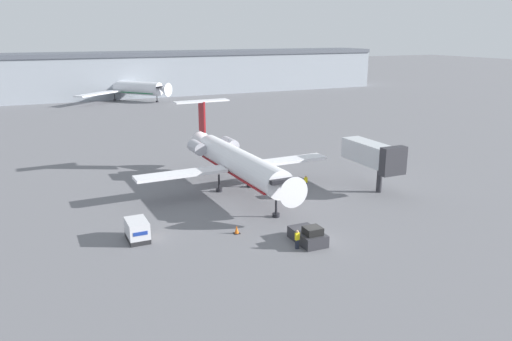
% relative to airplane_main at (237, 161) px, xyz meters
% --- Properties ---
extents(ground_plane, '(600.00, 600.00, 0.00)m').
position_rel_airplane_main_xyz_m(ground_plane, '(0.41, -17.75, -3.83)').
color(ground_plane, slate).
extents(terminal_building, '(180.00, 16.80, 13.29)m').
position_rel_airplane_main_xyz_m(terminal_building, '(0.41, 102.25, 2.85)').
color(terminal_building, '#8C939E').
rests_on(terminal_building, ground).
extents(airplane_main, '(25.35, 26.87, 9.91)m').
position_rel_airplane_main_xyz_m(airplane_main, '(0.00, 0.00, 0.00)').
color(airplane_main, white).
rests_on(airplane_main, ground).
extents(pushback_tug, '(2.28, 4.06, 1.83)m').
position_rel_airplane_main_xyz_m(pushback_tug, '(-0.01, -17.40, -3.15)').
color(pushback_tug, '#2D2D33').
rests_on(pushback_tug, ground).
extents(luggage_cart, '(1.91, 3.06, 2.01)m').
position_rel_airplane_main_xyz_m(luggage_cart, '(-14.54, -10.14, -2.82)').
color(luggage_cart, '#232326').
rests_on(luggage_cart, ground).
extents(worker_near_tug, '(0.40, 0.25, 1.82)m').
position_rel_airplane_main_xyz_m(worker_near_tug, '(-1.64, -18.24, -2.86)').
color(worker_near_tug, '#232838').
rests_on(worker_near_tug, ground).
extents(worker_by_wing, '(0.40, 0.25, 1.77)m').
position_rel_airplane_main_xyz_m(worker_by_wing, '(8.22, -2.85, -2.90)').
color(worker_by_wing, '#232838').
rests_on(worker_by_wing, ground).
extents(worker_on_apron, '(0.40, 0.24, 1.64)m').
position_rel_airplane_main_xyz_m(worker_on_apron, '(-13.54, -9.12, -2.98)').
color(worker_on_apron, '#232838').
rests_on(worker_on_apron, ground).
extents(traffic_cone_left, '(0.61, 0.61, 0.81)m').
position_rel_airplane_main_xyz_m(traffic_cone_left, '(-5.31, -12.61, -3.44)').
color(traffic_cone_left, black).
rests_on(traffic_cone_left, ground).
extents(airplane_parked_far_left, '(28.42, 28.09, 10.65)m').
position_rel_airplane_main_xyz_m(airplane_parked_far_left, '(2.96, 93.97, -0.16)').
color(airplane_parked_far_left, silver).
rests_on(airplane_parked_far_left, ground).
extents(jet_bridge, '(3.20, 9.43, 6.19)m').
position_rel_airplane_main_xyz_m(jet_bridge, '(15.85, -6.22, 0.61)').
color(jet_bridge, '#2D2D33').
rests_on(jet_bridge, ground).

